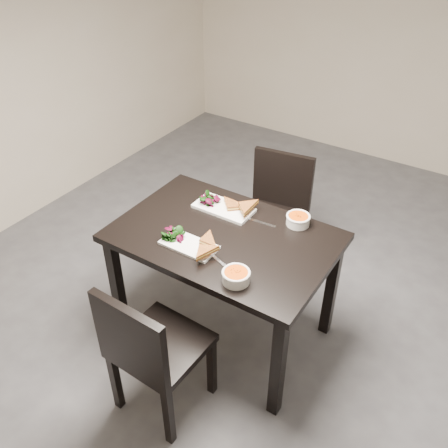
{
  "coord_description": "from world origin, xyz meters",
  "views": [
    {
      "loc": [
        0.74,
        -2.09,
        2.36
      ],
      "look_at": [
        -0.42,
        -0.3,
        0.82
      ],
      "focal_mm": 39.14,
      "sensor_mm": 36.0,
      "label": 1
    }
  ],
  "objects_px": {
    "chair_near": "(150,348)",
    "chair_far": "(276,207)",
    "plate_near": "(189,245)",
    "soup_bowl_far": "(298,219)",
    "soup_bowl_near": "(236,276)",
    "plate_far": "(224,208)",
    "table": "(224,248)"
  },
  "relations": [
    {
      "from": "plate_near",
      "to": "soup_bowl_far",
      "type": "distance_m",
      "value": 0.63
    },
    {
      "from": "table",
      "to": "plate_near",
      "type": "distance_m",
      "value": 0.24
    },
    {
      "from": "chair_near",
      "to": "soup_bowl_far",
      "type": "bearing_deg",
      "value": 75.07
    },
    {
      "from": "table",
      "to": "plate_near",
      "type": "xyz_separation_m",
      "value": [
        -0.1,
        -0.19,
        0.11
      ]
    },
    {
      "from": "plate_near",
      "to": "soup_bowl_near",
      "type": "distance_m",
      "value": 0.37
    },
    {
      "from": "table",
      "to": "plate_far",
      "type": "bearing_deg",
      "value": 123.31
    },
    {
      "from": "chair_near",
      "to": "chair_far",
      "type": "xyz_separation_m",
      "value": [
        -0.06,
        1.43,
        0.0
      ]
    },
    {
      "from": "chair_far",
      "to": "soup_bowl_near",
      "type": "distance_m",
      "value": 1.13
    },
    {
      "from": "table",
      "to": "chair_far",
      "type": "height_order",
      "value": "chair_far"
    },
    {
      "from": "chair_far",
      "to": "table",
      "type": "bearing_deg",
      "value": -93.56
    },
    {
      "from": "soup_bowl_near",
      "to": "soup_bowl_far",
      "type": "bearing_deg",
      "value": 85.82
    },
    {
      "from": "soup_bowl_far",
      "to": "chair_far",
      "type": "bearing_deg",
      "value": 128.47
    },
    {
      "from": "chair_near",
      "to": "plate_near",
      "type": "distance_m",
      "value": 0.56
    },
    {
      "from": "plate_far",
      "to": "table",
      "type": "bearing_deg",
      "value": -56.69
    },
    {
      "from": "table",
      "to": "chair_near",
      "type": "relative_size",
      "value": 1.41
    },
    {
      "from": "plate_far",
      "to": "soup_bowl_far",
      "type": "bearing_deg",
      "value": 12.97
    },
    {
      "from": "plate_near",
      "to": "soup_bowl_far",
      "type": "xyz_separation_m",
      "value": [
        0.4,
        0.49,
        0.03
      ]
    },
    {
      "from": "chair_far",
      "to": "plate_far",
      "type": "relative_size",
      "value": 2.43
    },
    {
      "from": "chair_far",
      "to": "soup_bowl_near",
      "type": "relative_size",
      "value": 6.05
    },
    {
      "from": "chair_near",
      "to": "chair_far",
      "type": "bearing_deg",
      "value": 94.35
    },
    {
      "from": "chair_near",
      "to": "plate_far",
      "type": "relative_size",
      "value": 2.43
    },
    {
      "from": "chair_far",
      "to": "soup_bowl_far",
      "type": "height_order",
      "value": "chair_far"
    },
    {
      "from": "plate_near",
      "to": "soup_bowl_near",
      "type": "relative_size",
      "value": 2.17
    },
    {
      "from": "soup_bowl_near",
      "to": "plate_near",
      "type": "bearing_deg",
      "value": 164.45
    },
    {
      "from": "chair_near",
      "to": "plate_far",
      "type": "xyz_separation_m",
      "value": [
        -0.14,
        0.88,
        0.27
      ]
    },
    {
      "from": "soup_bowl_far",
      "to": "soup_bowl_near",
      "type": "bearing_deg",
      "value": -94.18
    },
    {
      "from": "chair_far",
      "to": "soup_bowl_far",
      "type": "bearing_deg",
      "value": -59.6
    },
    {
      "from": "plate_near",
      "to": "soup_bowl_near",
      "type": "height_order",
      "value": "soup_bowl_near"
    },
    {
      "from": "chair_far",
      "to": "plate_far",
      "type": "xyz_separation_m",
      "value": [
        -0.08,
        -0.55,
        0.27
      ]
    },
    {
      "from": "soup_bowl_near",
      "to": "soup_bowl_far",
      "type": "relative_size",
      "value": 1.03
    },
    {
      "from": "soup_bowl_near",
      "to": "chair_far",
      "type": "bearing_deg",
      "value": 106.77
    },
    {
      "from": "soup_bowl_far",
      "to": "plate_near",
      "type": "bearing_deg",
      "value": -128.74
    }
  ]
}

